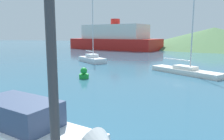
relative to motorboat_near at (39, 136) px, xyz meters
name	(u,v)px	position (x,y,z in m)	size (l,w,h in m)	color
motorboat_near	(39,136)	(0.00, 0.00, 0.00)	(6.94, 3.20, 2.27)	white
sailboat_inner	(92,59)	(-9.19, 23.03, -0.07)	(5.46, 4.80, 8.80)	silver
sailboat_middle	(185,70)	(4.05, 17.76, -0.21)	(7.40, 5.62, 7.54)	white
ferry_distant	(115,39)	(-15.87, 51.38, 2.34)	(25.73, 14.78, 8.19)	red
buoy_marker	(84,74)	(-4.61, 11.94, -0.14)	(0.90, 0.90, 1.03)	green
hill_west	(119,34)	(-22.22, 72.73, 3.48)	(34.98, 34.98, 8.08)	#476B42
hill_central	(214,37)	(10.09, 69.55, 2.51)	(47.80, 47.80, 6.15)	#476B42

